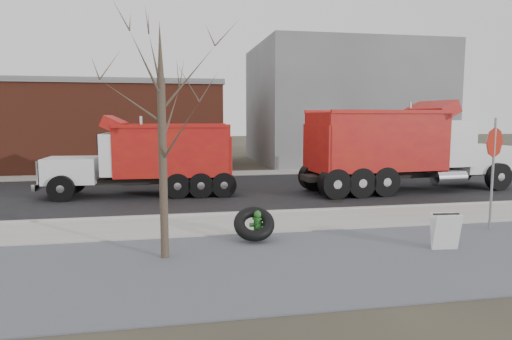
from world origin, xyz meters
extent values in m
plane|color=#383328|center=(0.00, 0.00, 0.00)|extent=(120.00, 120.00, 0.00)
cube|color=slate|center=(0.00, -3.50, 0.01)|extent=(60.00, 5.00, 0.03)
cube|color=#9E9B93|center=(0.00, 0.25, 0.03)|extent=(60.00, 2.50, 0.06)
cube|color=#9E9B93|center=(0.00, 1.55, 0.06)|extent=(60.00, 0.15, 0.11)
cube|color=black|center=(0.00, 6.30, 0.01)|extent=(60.00, 9.40, 0.02)
cube|color=#9E9B93|center=(0.00, 12.00, 0.03)|extent=(60.00, 2.00, 0.06)
cube|color=gray|center=(9.00, 18.00, 4.00)|extent=(12.00, 10.00, 8.00)
cube|color=brown|center=(-10.00, 17.00, 2.50)|extent=(20.00, 8.00, 5.00)
cube|color=gray|center=(-10.00, 17.00, 5.15)|extent=(20.20, 8.20, 0.30)
cylinder|color=#382D23|center=(-3.20, -2.60, 2.00)|extent=(0.18, 0.18, 4.00)
cone|color=#382D23|center=(-3.20, -2.60, 4.60)|extent=(0.14, 0.14, 1.20)
cylinder|color=#2D6A28|center=(-0.85, -1.44, 0.03)|extent=(0.41, 0.41, 0.06)
cylinder|color=#2D6A28|center=(-0.85, -1.44, 0.31)|extent=(0.22, 0.22, 0.56)
cylinder|color=#2D6A28|center=(-0.85, -1.44, 0.56)|extent=(0.28, 0.28, 0.05)
sphere|color=#2D6A28|center=(-0.85, -1.44, 0.65)|extent=(0.22, 0.22, 0.22)
cylinder|color=#2D6A28|center=(-0.85, -1.44, 0.75)|extent=(0.05, 0.05, 0.06)
cylinder|color=#2D6A28|center=(-1.01, -1.43, 0.39)|extent=(0.12, 0.11, 0.10)
cylinder|color=#2D6A28|center=(-0.69, -1.45, 0.39)|extent=(0.12, 0.11, 0.10)
cylinder|color=#2D6A28|center=(-0.86, -1.60, 0.37)|extent=(0.15, 0.12, 0.14)
torus|color=black|center=(-0.97, -1.60, 0.46)|extent=(1.14, 1.09, 0.89)
cylinder|color=gray|center=(5.72, -1.71, 1.57)|extent=(0.07, 0.07, 3.14)
cylinder|color=#AC1A0C|center=(5.72, -1.71, 2.46)|extent=(0.79, 0.38, 0.85)
cube|color=silver|center=(3.32, -3.33, 0.46)|extent=(0.65, 0.28, 0.86)
cube|color=silver|center=(3.34, -3.15, 0.46)|extent=(0.65, 0.28, 0.86)
cube|color=black|center=(3.33, -3.24, 0.89)|extent=(0.63, 0.11, 0.04)
cube|color=black|center=(6.78, 5.05, 0.71)|extent=(9.16, 1.77, 0.23)
cube|color=silver|center=(10.46, 5.39, 1.30)|extent=(2.53, 2.29, 1.17)
cube|color=silver|center=(11.53, 5.48, 1.30)|extent=(0.23, 1.86, 1.07)
cube|color=silver|center=(8.57, 5.21, 2.04)|extent=(1.92, 2.60, 1.92)
cube|color=black|center=(9.32, 5.28, 2.58)|extent=(0.25, 2.13, 0.85)
cube|color=#A81F0E|center=(5.40, 4.92, 2.15)|extent=(5.54, 3.04, 2.34)
cylinder|color=silver|center=(7.63, 6.14, 2.52)|extent=(0.16, 0.16, 2.56)
cylinder|color=black|center=(10.55, 6.55, 0.61)|extent=(1.20, 0.43, 1.17)
cylinder|color=black|center=(10.77, 4.26, 0.61)|extent=(1.20, 0.43, 1.17)
cylinder|color=black|center=(4.03, 5.82, 0.61)|extent=(1.20, 0.43, 1.17)
cylinder|color=black|center=(4.22, 3.78, 0.61)|extent=(1.20, 0.43, 1.17)
cube|color=black|center=(-4.06, 5.85, 0.61)|extent=(7.29, 1.04, 0.20)
cube|color=silver|center=(-6.79, 5.95, 1.09)|extent=(2.02, 1.80, 0.98)
cube|color=silver|center=(-7.86, 5.99, 1.09)|extent=(0.12, 1.56, 0.89)
cube|color=silver|center=(-4.89, 5.88, 1.71)|extent=(1.50, 2.10, 1.60)
cube|color=black|center=(-5.64, 5.91, 2.16)|extent=(0.11, 1.78, 0.71)
cube|color=#A81F0E|center=(-2.90, 5.81, 1.80)|extent=(4.52, 2.30, 1.96)
cylinder|color=silver|center=(-4.07, 5.01, 2.11)|extent=(0.13, 0.13, 2.14)
cylinder|color=black|center=(-7.02, 5.00, 0.51)|extent=(0.99, 0.30, 0.98)
cylinder|color=black|center=(-6.95, 6.92, 0.51)|extent=(0.99, 0.30, 0.98)
cylinder|color=black|center=(-1.87, 4.92, 0.51)|extent=(0.99, 0.30, 0.98)
cylinder|color=black|center=(-1.81, 6.62, 0.51)|extent=(0.99, 0.30, 0.98)
camera|label=1|loc=(-3.07, -12.75, 3.18)|focal=32.00mm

